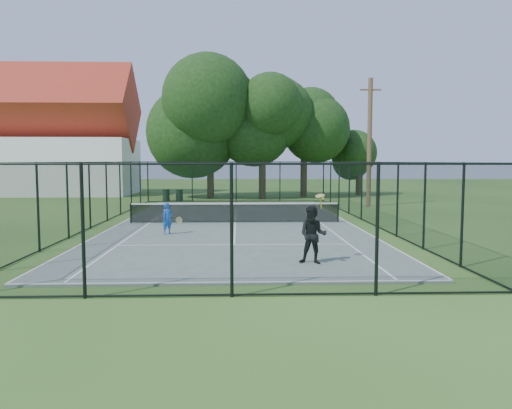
{
  "coord_description": "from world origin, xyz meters",
  "views": [
    {
      "loc": [
        0.15,
        -23.93,
        3.03
      ],
      "look_at": [
        0.9,
        -3.0,
        1.2
      ],
      "focal_mm": 35.0,
      "sensor_mm": 36.0,
      "label": 1
    }
  ],
  "objects_px": {
    "tennis_net": "(235,212)",
    "player_black": "(313,235)",
    "utility_pole": "(369,142)",
    "player_blue": "(168,218)",
    "trash_bin_left": "(166,195)",
    "trash_bin_right": "(179,195)"
  },
  "relations": [
    {
      "from": "tennis_net",
      "to": "player_black",
      "type": "distance_m",
      "value": 10.01
    },
    {
      "from": "trash_bin_right",
      "to": "player_blue",
      "type": "bearing_deg",
      "value": -84.81
    },
    {
      "from": "trash_bin_left",
      "to": "player_black",
      "type": "bearing_deg",
      "value": -72.26
    },
    {
      "from": "trash_bin_right",
      "to": "trash_bin_left",
      "type": "bearing_deg",
      "value": 174.31
    },
    {
      "from": "trash_bin_right",
      "to": "player_blue",
      "type": "relative_size",
      "value": 0.67
    },
    {
      "from": "trash_bin_left",
      "to": "trash_bin_right",
      "type": "bearing_deg",
      "value": -5.69
    },
    {
      "from": "trash_bin_left",
      "to": "tennis_net",
      "type": "bearing_deg",
      "value": -69.34
    },
    {
      "from": "player_blue",
      "to": "player_black",
      "type": "relative_size",
      "value": 0.64
    },
    {
      "from": "trash_bin_left",
      "to": "utility_pole",
      "type": "distance_m",
      "value": 15.61
    },
    {
      "from": "player_black",
      "to": "trash_bin_right",
      "type": "bearing_deg",
      "value": 105.57
    },
    {
      "from": "tennis_net",
      "to": "player_blue",
      "type": "bearing_deg",
      "value": -126.29
    },
    {
      "from": "trash_bin_right",
      "to": "player_blue",
      "type": "xyz_separation_m",
      "value": [
        1.62,
        -17.81,
        0.27
      ]
    },
    {
      "from": "trash_bin_left",
      "to": "player_blue",
      "type": "xyz_separation_m",
      "value": [
        2.63,
        -17.91,
        0.27
      ]
    },
    {
      "from": "tennis_net",
      "to": "player_black",
      "type": "relative_size",
      "value": 4.98
    },
    {
      "from": "utility_pole",
      "to": "player_black",
      "type": "distance_m",
      "value": 20.13
    },
    {
      "from": "trash_bin_right",
      "to": "tennis_net",
      "type": "bearing_deg",
      "value": -72.9
    },
    {
      "from": "trash_bin_left",
      "to": "player_black",
      "type": "height_order",
      "value": "player_black"
    },
    {
      "from": "trash_bin_left",
      "to": "trash_bin_right",
      "type": "relative_size",
      "value": 1.01
    },
    {
      "from": "trash_bin_left",
      "to": "trash_bin_right",
      "type": "distance_m",
      "value": 1.02
    },
    {
      "from": "utility_pole",
      "to": "tennis_net",
      "type": "bearing_deg",
      "value": -134.51
    },
    {
      "from": "trash_bin_right",
      "to": "player_black",
      "type": "xyz_separation_m",
      "value": [
        6.64,
        -23.84,
        0.46
      ]
    },
    {
      "from": "trash_bin_left",
      "to": "trash_bin_right",
      "type": "height_order",
      "value": "trash_bin_left"
    }
  ]
}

